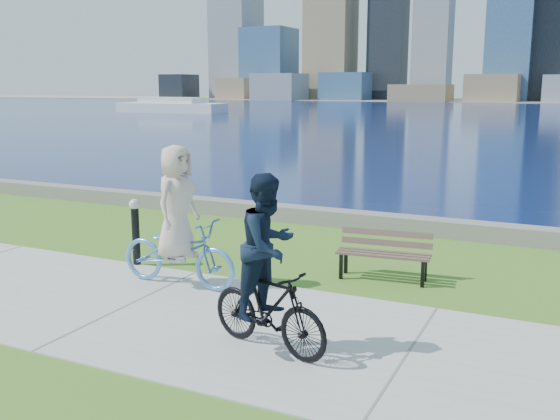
{
  "coord_description": "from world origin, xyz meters",
  "views": [
    {
      "loc": [
        1.57,
        -6.69,
        3.08
      ],
      "look_at": [
        -2.69,
        2.27,
        1.1
      ],
      "focal_mm": 40.0,
      "sensor_mm": 36.0,
      "label": 1
    }
  ],
  "objects_px": {
    "bollard_lamp": "(136,228)",
    "cyclist_woman": "(178,234)",
    "park_bench": "(384,250)",
    "cyclist_man": "(268,278)"
  },
  "relations": [
    {
      "from": "bollard_lamp",
      "to": "cyclist_woman",
      "type": "height_order",
      "value": "cyclist_woman"
    },
    {
      "from": "park_bench",
      "to": "cyclist_man",
      "type": "height_order",
      "value": "cyclist_man"
    },
    {
      "from": "bollard_lamp",
      "to": "cyclist_man",
      "type": "xyz_separation_m",
      "value": [
        3.68,
        -2.25,
        0.23
      ]
    },
    {
      "from": "park_bench",
      "to": "cyclist_man",
      "type": "distance_m",
      "value": 3.41
    },
    {
      "from": "park_bench",
      "to": "bollard_lamp",
      "type": "distance_m",
      "value": 4.26
    },
    {
      "from": "park_bench",
      "to": "cyclist_woman",
      "type": "relative_size",
      "value": 0.7
    },
    {
      "from": "cyclist_man",
      "to": "cyclist_woman",
      "type": "bearing_deg",
      "value": 70.48
    },
    {
      "from": "cyclist_woman",
      "to": "cyclist_man",
      "type": "height_order",
      "value": "cyclist_woman"
    },
    {
      "from": "park_bench",
      "to": "cyclist_woman",
      "type": "xyz_separation_m",
      "value": [
        -2.78,
        -1.76,
        0.36
      ]
    },
    {
      "from": "bollard_lamp",
      "to": "cyclist_man",
      "type": "height_order",
      "value": "cyclist_man"
    }
  ]
}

